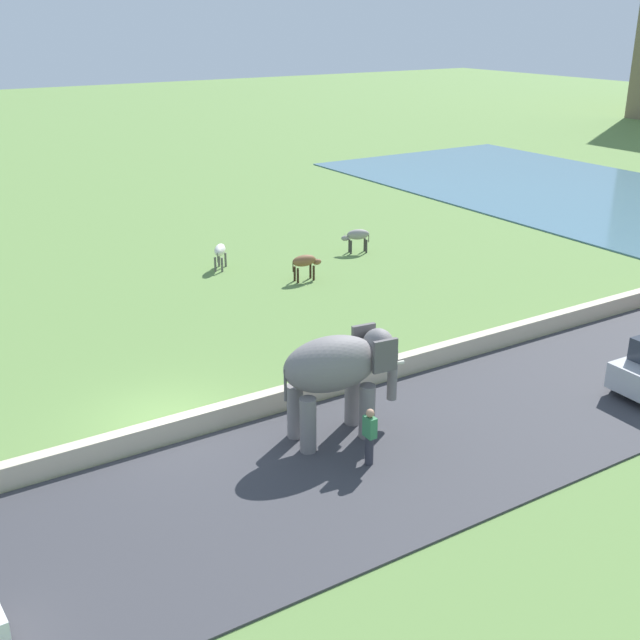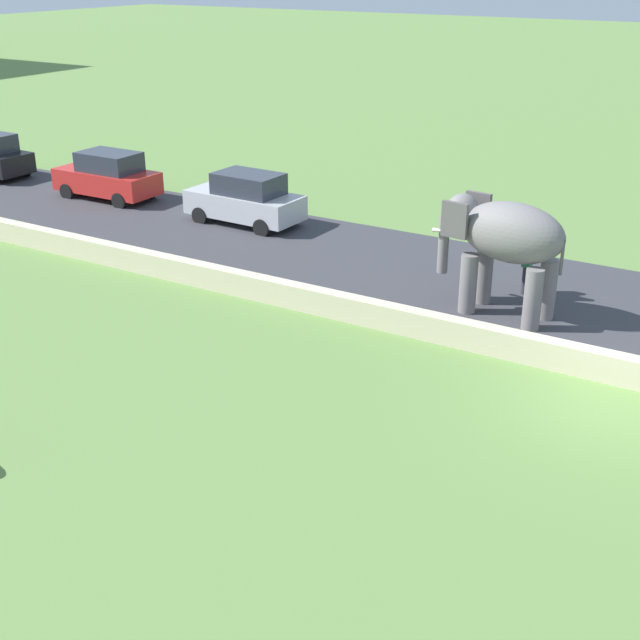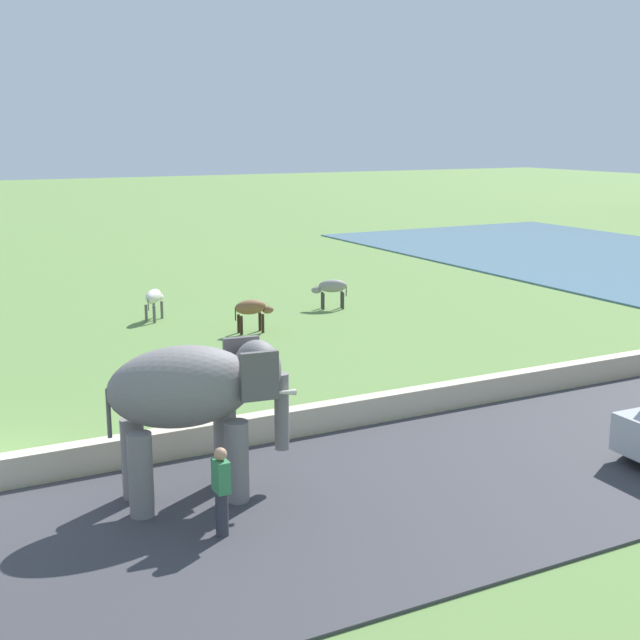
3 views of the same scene
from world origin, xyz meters
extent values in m
plane|color=#608442|center=(0.00, 0.00, 0.00)|extent=(220.00, 220.00, 0.00)
cube|color=beige|center=(1.20, 18.00, 0.33)|extent=(0.40, 110.00, 0.65)
cube|color=slate|center=(-14.00, 33.85, 0.04)|extent=(36.00, 18.00, 0.08)
ellipsoid|color=slate|center=(3.42, 3.43, 2.24)|extent=(1.71, 2.85, 1.50)
cylinder|color=slate|center=(3.11, 4.35, 0.80)|extent=(0.44, 0.44, 1.60)
cylinder|color=slate|center=(3.94, 4.25, 0.80)|extent=(0.44, 0.44, 1.60)
cylinder|color=slate|center=(2.91, 2.61, 0.80)|extent=(0.44, 0.44, 1.60)
cylinder|color=slate|center=(3.74, 2.51, 0.80)|extent=(0.44, 0.44, 1.60)
ellipsoid|color=slate|center=(3.59, 4.84, 2.42)|extent=(1.10, 1.01, 1.10)
cube|color=#575454|center=(2.98, 4.78, 2.46)|extent=(0.20, 0.71, 0.90)
cube|color=#575454|center=(4.17, 4.64, 2.46)|extent=(0.20, 0.71, 0.90)
cylinder|color=slate|center=(3.65, 5.31, 1.54)|extent=(0.28, 0.28, 1.50)
cone|color=silver|center=(3.42, 5.27, 1.99)|extent=(0.18, 0.57, 0.17)
cone|color=silver|center=(3.86, 5.22, 1.99)|extent=(0.18, 0.57, 0.17)
cylinder|color=#575454|center=(3.27, 2.12, 1.89)|extent=(0.08, 0.08, 0.90)
cylinder|color=#33333D|center=(5.12, 3.50, 0.42)|extent=(0.22, 0.22, 0.85)
cube|color=#388451|center=(5.12, 3.50, 1.13)|extent=(0.36, 0.22, 0.56)
sphere|color=tan|center=(5.12, 3.50, 1.52)|extent=(0.22, 0.22, 0.22)
cylinder|color=black|center=(5.73, 12.54, 0.30)|extent=(0.20, 0.61, 0.60)
ellipsoid|color=brown|center=(-8.60, 9.86, 0.90)|extent=(0.52, 1.13, 0.50)
cylinder|color=#302014|center=(-8.72, 10.26, 0.33)|extent=(0.10, 0.10, 0.65)
cylinder|color=#302014|center=(-8.42, 10.24, 0.33)|extent=(0.10, 0.10, 0.65)
cylinder|color=#302014|center=(-8.78, 9.49, 0.33)|extent=(0.10, 0.10, 0.65)
cylinder|color=#302014|center=(-8.47, 9.47, 0.33)|extent=(0.10, 0.10, 0.65)
ellipsoid|color=brown|center=(-8.55, 10.49, 0.75)|extent=(0.27, 0.42, 0.26)
cone|color=beige|center=(-8.64, 10.50, 0.92)|extent=(0.04, 0.04, 0.12)
cone|color=beige|center=(-8.46, 10.49, 0.92)|extent=(0.04, 0.04, 0.12)
cylinder|color=#302014|center=(-8.64, 9.32, 0.70)|extent=(0.04, 0.04, 0.45)
ellipsoid|color=gray|center=(-10.88, 14.28, 0.90)|extent=(0.78, 1.18, 0.50)
cylinder|color=#373533|center=(-10.86, 13.86, 0.33)|extent=(0.10, 0.10, 0.65)
cylinder|color=#373533|center=(-11.15, 13.96, 0.33)|extent=(0.10, 0.10, 0.65)
cylinder|color=#373533|center=(-10.60, 14.59, 0.33)|extent=(0.10, 0.10, 0.65)
cylinder|color=#373533|center=(-10.90, 14.69, 0.33)|extent=(0.10, 0.10, 0.65)
ellipsoid|color=gray|center=(-11.09, 13.68, 0.75)|extent=(0.36, 0.46, 0.26)
cone|color=beige|center=(-11.00, 13.65, 0.92)|extent=(0.04, 0.04, 0.12)
cone|color=beige|center=(-11.17, 13.71, 0.92)|extent=(0.04, 0.04, 0.12)
cylinder|color=#373533|center=(-10.70, 14.79, 0.70)|extent=(0.04, 0.04, 0.45)
ellipsoid|color=silver|center=(-12.03, 7.51, 0.90)|extent=(1.14, 1.02, 0.50)
cylinder|color=#595753|center=(-12.43, 7.62, 0.33)|extent=(0.10, 0.10, 0.65)
cylinder|color=#595753|center=(-12.24, 7.86, 0.33)|extent=(0.10, 0.10, 0.65)
cylinder|color=#595753|center=(-11.82, 7.15, 0.33)|extent=(0.10, 0.10, 0.65)
cylinder|color=#595753|center=(-11.63, 7.39, 0.33)|extent=(0.10, 0.10, 0.65)
ellipsoid|color=silver|center=(-12.53, 7.89, 0.75)|extent=(0.46, 0.43, 0.26)
cone|color=beige|center=(-12.59, 7.82, 0.92)|extent=(0.04, 0.04, 0.12)
cone|color=beige|center=(-12.48, 7.96, 0.92)|extent=(0.04, 0.04, 0.12)
cylinder|color=#595753|center=(-11.60, 7.18, 0.70)|extent=(0.04, 0.04, 0.45)
camera|label=1|loc=(19.27, -6.93, 10.89)|focal=44.31mm
camera|label=2|loc=(-16.18, -2.95, 8.51)|focal=48.17mm
camera|label=3|loc=(17.70, -1.22, 6.76)|focal=47.94mm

